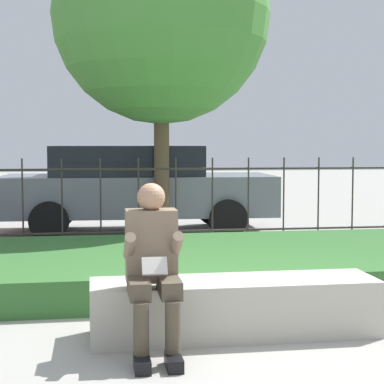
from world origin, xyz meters
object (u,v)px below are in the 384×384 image
Objects in this scene: stone_bench at (235,310)px; person_seated_reader at (153,261)px; car_parked_center at (135,187)px; tree_behind_fence at (161,16)px.

person_seated_reader is at bearing -155.07° from stone_bench.
car_parked_center is at bearing 87.30° from person_seated_reader.
stone_bench is at bearing 24.93° from person_seated_reader.
car_parked_center reaches higher than stone_bench.
person_seated_reader reaches higher than stone_bench.
stone_bench is 0.49× the size of car_parked_center.
stone_bench is 0.90m from person_seated_reader.
person_seated_reader is at bearing -90.38° from car_parked_center.
person_seated_reader is at bearing -96.86° from tree_behind_fence.
person_seated_reader is 6.49m from car_parked_center.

